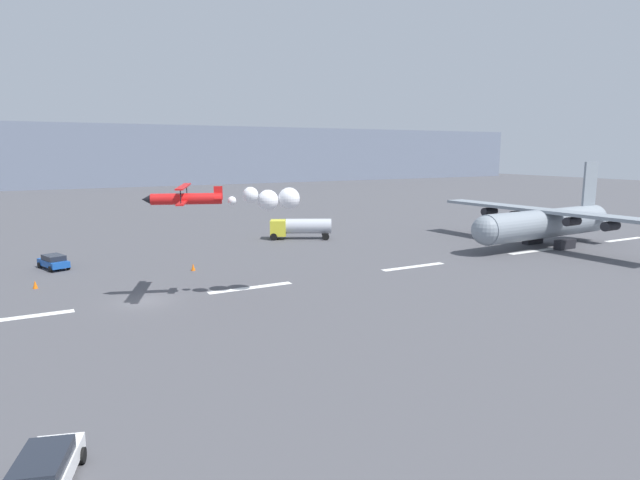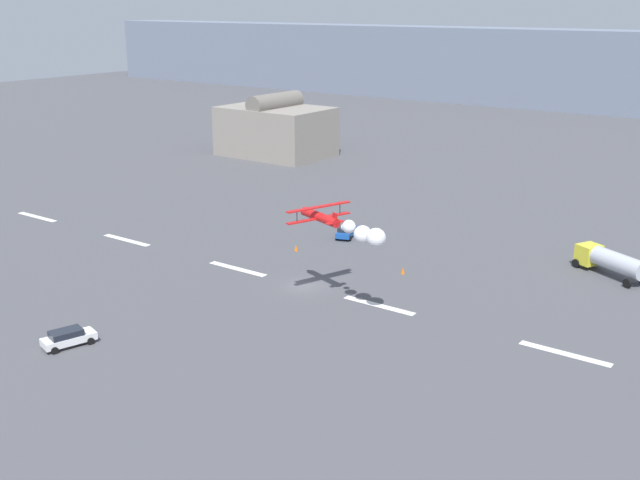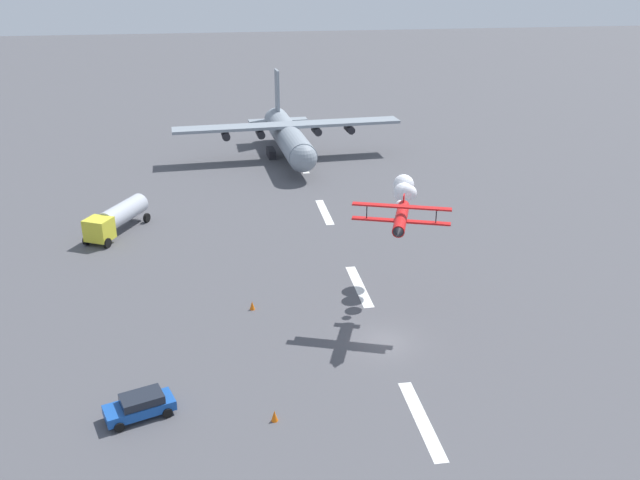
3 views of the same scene
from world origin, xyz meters
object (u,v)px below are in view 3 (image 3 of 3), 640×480
object	(u,v)px
stunt_biplane_red	(403,198)
fuel_tanker_truck	(117,217)
cargo_transport_plane	(289,137)
traffic_cone_far	(252,305)
airport_staff_sedan	(140,405)
traffic_cone_near	(275,416)

from	to	relation	value
stunt_biplane_red	fuel_tanker_truck	distance (m)	31.57
cargo_transport_plane	traffic_cone_far	distance (m)	43.89
airport_staff_sedan	traffic_cone_near	bearing A→B (deg)	-102.28
traffic_cone_far	traffic_cone_near	bearing A→B (deg)	-178.31
stunt_biplane_red	airport_staff_sedan	world-z (taller)	stunt_biplane_red
cargo_transport_plane	stunt_biplane_red	distance (m)	42.31
stunt_biplane_red	traffic_cone_near	size ratio (longest dim) A/B	16.45
traffic_cone_far	cargo_transport_plane	bearing A→B (deg)	-10.65
traffic_cone_near	traffic_cone_far	bearing A→B (deg)	1.69
cargo_transport_plane	stunt_biplane_red	bearing A→B (deg)	-173.70
cargo_transport_plane	traffic_cone_far	xyz separation A→B (m)	(-43.04, 8.10, -2.89)
stunt_biplane_red	traffic_cone_far	xyz separation A→B (m)	(-1.31, 12.71, -8.15)
stunt_biplane_red	fuel_tanker_truck	bearing A→B (deg)	55.61
cargo_transport_plane	fuel_tanker_truck	world-z (taller)	cargo_transport_plane
fuel_tanker_truck	airport_staff_sedan	size ratio (longest dim) A/B	1.89
stunt_biplane_red	traffic_cone_far	world-z (taller)	stunt_biplane_red
fuel_tanker_truck	traffic_cone_far	xyz separation A→B (m)	(-18.72, -12.73, -1.36)
cargo_transport_plane	airport_staff_sedan	size ratio (longest dim) A/B	6.93
traffic_cone_near	traffic_cone_far	size ratio (longest dim) A/B	1.00
fuel_tanker_truck	traffic_cone_near	xyz separation A→B (m)	(-33.35, -13.17, -1.36)
airport_staff_sedan	traffic_cone_far	size ratio (longest dim) A/B	6.17
stunt_biplane_red	cargo_transport_plane	bearing A→B (deg)	6.30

